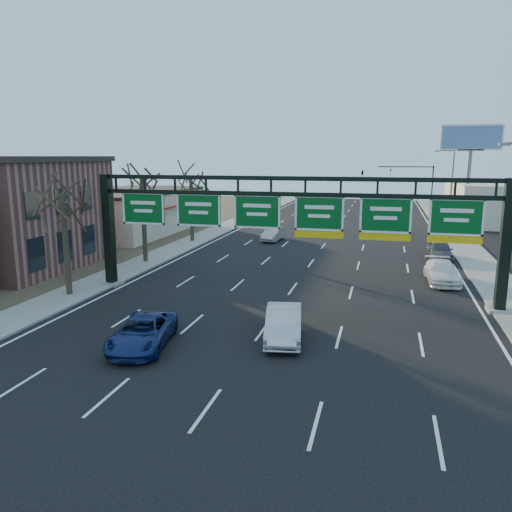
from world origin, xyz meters
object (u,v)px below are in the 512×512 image
(car_blue_suv, at_px, (143,332))
(car_white_wagon, at_px, (442,272))
(sign_gantry, at_px, (290,220))
(car_silver_sedan, at_px, (284,323))

(car_blue_suv, xyz_separation_m, car_white_wagon, (14.00, 15.49, 0.03))
(sign_gantry, distance_m, car_silver_sedan, 7.98)
(car_blue_suv, distance_m, car_white_wagon, 20.88)
(sign_gantry, relative_size, car_silver_sedan, 5.40)
(car_silver_sedan, xyz_separation_m, car_white_wagon, (8.15, 13.01, -0.05))
(car_blue_suv, distance_m, car_silver_sedan, 6.35)
(car_blue_suv, relative_size, car_white_wagon, 1.00)
(sign_gantry, bearing_deg, car_silver_sedan, -81.47)
(car_white_wagon, bearing_deg, car_silver_sedan, -125.08)
(sign_gantry, xyz_separation_m, car_silver_sedan, (1.04, -6.90, -3.88))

